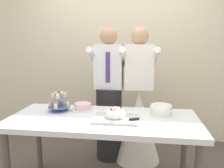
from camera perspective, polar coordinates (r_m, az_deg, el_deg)
rear_wall at (r=3.57m, az=1.88°, el=9.66°), size 5.20×0.10×2.90m
dessert_table at (r=2.26m, az=-2.18°, el=-10.01°), size 1.80×0.80×0.78m
cupcake_stand at (r=2.48m, az=-12.88°, el=-4.48°), size 0.23×0.23×0.21m
main_cake_tray at (r=2.16m, az=1.02°, el=-7.75°), size 0.42×0.32×0.13m
plate_stack at (r=2.36m, az=11.87°, el=-6.22°), size 0.21×0.21×0.10m
round_cake at (r=2.48m, az=-7.20°, el=-5.61°), size 0.24×0.24×0.07m
person_groom at (r=2.92m, az=-0.76°, el=-4.38°), size 0.48×0.50×1.66m
person_bride at (r=2.93m, az=6.42°, el=-7.72°), size 0.56×0.56×1.66m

